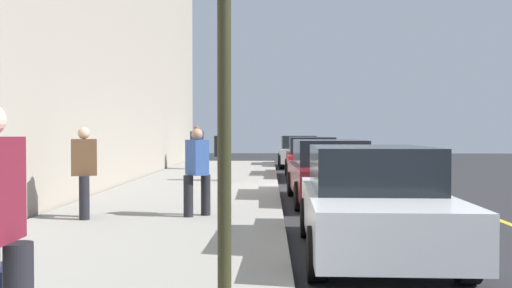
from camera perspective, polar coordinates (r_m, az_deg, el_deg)
ground_plane at (r=15.77m, az=5.99°, el=-4.98°), size 56.00×56.00×0.00m
sidewalk at (r=15.84m, az=-6.04°, el=-4.68°), size 28.00×4.60×0.15m
lane_stripe_centre at (r=16.34m, az=17.29°, el=-4.80°), size 28.00×0.14×0.01m
parked_car_silver at (r=26.62m, az=4.37°, el=-0.78°), size 4.13×1.92×1.51m
parked_car_red at (r=20.52m, az=5.71°, el=-1.40°), size 4.64×1.94×1.51m
parked_car_maroon at (r=13.62m, az=7.55°, el=-2.77°), size 4.52×1.97×1.51m
parked_car_white at (r=7.92m, az=11.77°, el=-5.73°), size 4.36×1.99×1.51m
pedestrian_black_coat at (r=17.80m, az=-3.58°, el=-0.94°), size 0.54×0.48×1.64m
pedestrian_brown_coat at (r=10.54m, az=-17.20°, el=-2.53°), size 0.52×0.51×1.65m
pedestrian_navy_coat at (r=23.38m, az=-6.08°, el=-0.19°), size 0.56×0.57×1.81m
pedestrian_blue_coat at (r=10.39m, az=-6.06°, el=-2.60°), size 0.52×0.48×1.63m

